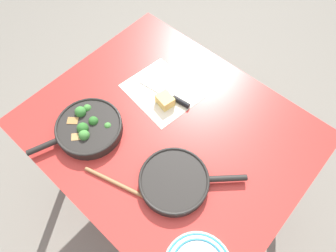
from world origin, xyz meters
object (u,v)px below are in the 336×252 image
object	(u,v)px
skillet_eggs	(175,181)
cheese_block	(165,101)
grater_knife	(171,97)
skillet_broccoli	(88,128)
wooden_spoon	(135,193)

from	to	relation	value
skillet_eggs	cheese_block	size ratio (longest dim) A/B	4.17
skillet_eggs	grater_knife	bearing A→B (deg)	88.98
cheese_block	skillet_broccoli	bearing A→B (deg)	-114.20
skillet_eggs	cheese_block	bearing A→B (deg)	93.42
wooden_spoon	cheese_block	size ratio (longest dim) A/B	4.34
skillet_eggs	skillet_broccoli	bearing A→B (deg)	144.66
grater_knife	cheese_block	xyz separation A→B (m)	(0.00, -0.04, 0.02)
grater_knife	cheese_block	world-z (taller)	cheese_block
skillet_broccoli	skillet_eggs	xyz separation A→B (m)	(0.42, 0.07, -0.01)
skillet_eggs	wooden_spoon	bearing A→B (deg)	-167.41
wooden_spoon	cheese_block	bearing A→B (deg)	100.96
skillet_broccoli	skillet_eggs	bearing A→B (deg)	119.62
skillet_eggs	cheese_block	distance (m)	0.37
skillet_broccoli	grater_knife	world-z (taller)	skillet_broccoli
skillet_broccoli	skillet_eggs	world-z (taller)	skillet_broccoli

